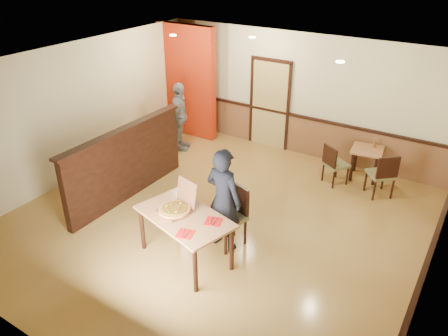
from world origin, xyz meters
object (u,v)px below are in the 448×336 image
object	(u,v)px
main_table	(185,222)
pizza_box	(177,208)
side_chair_left	(334,163)
side_table	(366,156)
passerby	(179,117)
diner	(224,200)
diner_chair	(231,213)
condiment	(374,145)
side_chair_right	(383,174)

from	to	relation	value
main_table	pizza_box	bearing A→B (deg)	-179.04
main_table	side_chair_left	world-z (taller)	side_chair_left
side_table	passerby	bearing A→B (deg)	-167.40
pizza_box	diner	bearing A→B (deg)	61.88
diner_chair	passerby	world-z (taller)	passerby
main_table	pizza_box	world-z (taller)	pizza_box
side_table	diner	xyz separation A→B (m)	(-1.28, -3.59, 0.38)
main_table	diner	distance (m)	0.71
main_table	condiment	bearing A→B (deg)	83.84
side_chair_left	condiment	world-z (taller)	side_chair_left
side_chair_left	passerby	distance (m)	3.75
diner_chair	pizza_box	size ratio (longest dim) A/B	1.75
side_chair_left	passerby	xyz separation A→B (m)	(-3.72, -0.34, 0.35)
side_table	pizza_box	world-z (taller)	pizza_box
side_chair_right	condiment	size ratio (longest dim) A/B	6.68
main_table	pizza_box	distance (m)	0.25
passerby	condiment	distance (m)	4.43
side_table	condiment	xyz separation A→B (m)	(0.09, 0.14, 0.24)
pizza_box	condiment	bearing A→B (deg)	79.59
side_chair_left	side_chair_right	size ratio (longest dim) A/B	0.93
side_chair_right	passerby	world-z (taller)	passerby
main_table	side_table	distance (m)	4.50
diner_chair	pizza_box	bearing A→B (deg)	-109.21
passerby	side_chair_right	bearing A→B (deg)	-108.96
side_chair_right	pizza_box	bearing A→B (deg)	15.79
main_table	side_table	bearing A→B (deg)	84.26
diner	side_chair_left	bearing A→B (deg)	-99.49
side_chair_left	passerby	size ratio (longest dim) A/B	0.52
side_chair_left	diner	bearing A→B (deg)	107.71
diner_chair	side_chair_right	bearing A→B (deg)	76.41
condiment	diner_chair	bearing A→B (deg)	-110.25
side_chair_left	diner_chair	bearing A→B (deg)	107.79
main_table	passerby	size ratio (longest dim) A/B	1.03
main_table	condiment	size ratio (longest dim) A/B	12.19
diner	passerby	bearing A→B (deg)	-36.80
main_table	condiment	distance (m)	4.66
diner_chair	side_table	distance (m)	3.65
side_table	pizza_box	xyz separation A→B (m)	(-1.77, -4.16, 0.37)
diner	main_table	bearing A→B (deg)	67.76
side_chair_right	diner	bearing A→B (deg)	17.65
passerby	diner	bearing A→B (deg)	-155.21
side_chair_left	side_chair_right	xyz separation A→B (m)	(0.98, 0.00, 0.04)
diner	pizza_box	xyz separation A→B (m)	(-0.50, -0.57, -0.01)
diner_chair	passerby	bearing A→B (deg)	157.67
diner_chair	diner	world-z (taller)	diner
diner_chair	passerby	xyz separation A→B (m)	(-2.97, 2.50, 0.26)
side_chair_left	pizza_box	bearing A→B (deg)	102.63
diner_chair	pizza_box	world-z (taller)	pizza_box
pizza_box	condiment	xyz separation A→B (m)	(1.86, 4.30, -0.13)
diner	condiment	world-z (taller)	diner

